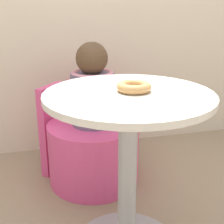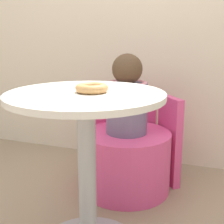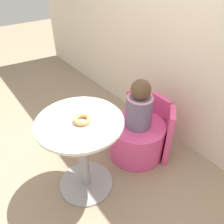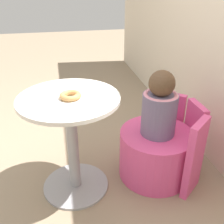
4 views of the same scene
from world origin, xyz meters
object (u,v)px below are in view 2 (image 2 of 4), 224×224
Objects in this scene: round_table at (87,150)px; tub_chair at (127,161)px; donut at (92,88)px; child_figure at (127,98)px.

round_table is 0.69m from tub_chair.
round_table is 1.34× the size of tub_chair.
tub_chair is 0.83m from donut.
tub_chair is 1.15× the size of child_figure.
round_table is 0.63m from child_figure.
round_table is 0.27m from donut.
round_table is at bearing -155.47° from donut.
donut is (0.04, -0.61, 0.56)m from tub_chair.
tub_chair is at bearing 93.63° from donut.
round_table is 5.51× the size of donut.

